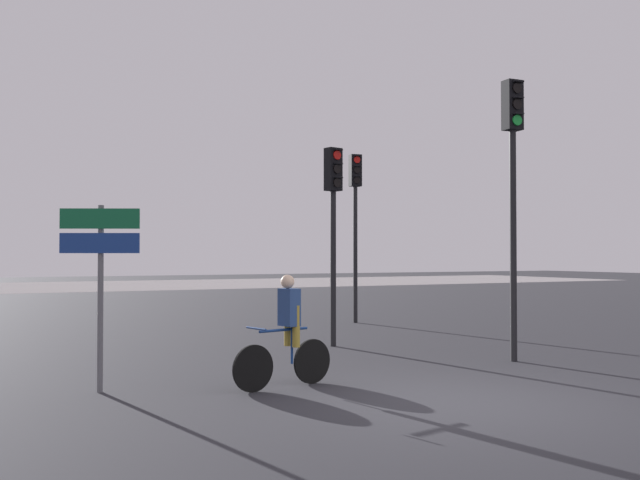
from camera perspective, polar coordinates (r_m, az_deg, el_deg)
The scene contains 7 objects.
ground_plane at distance 9.53m, azimuth 11.12°, elevation -12.71°, with size 120.00×120.00×0.00m, color #28282D.
water_strip at distance 46.76m, azimuth -19.61°, elevation -3.50°, with size 80.00×16.00×0.01m, color gray.
traffic_light_far_right at distance 20.21m, azimuth 2.85°, elevation 2.71°, with size 0.35×0.36×4.76m.
traffic_light_near_right at distance 13.36m, azimuth 15.18°, elevation 5.60°, with size 0.33×0.35×5.06m.
traffic_light_center at distance 14.95m, azimuth 1.07°, elevation 2.60°, with size 0.36×0.38×4.16m.
direction_sign_post at distance 10.34m, azimuth -17.19°, elevation -1.77°, with size 1.01×0.50×2.60m.
cyclist at distance 10.35m, azimuth -2.64°, elevation -7.23°, with size 1.68×0.54×1.62m.
Camera 1 is at (-5.71, -7.39, 1.90)m, focal length 40.00 mm.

